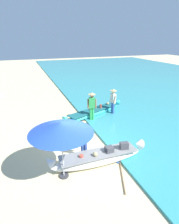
{
  "coord_description": "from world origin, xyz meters",
  "views": [
    {
      "loc": [
        -2.23,
        -6.81,
        4.86
      ],
      "look_at": [
        1.16,
        2.44,
        0.9
      ],
      "focal_mm": 30.0,
      "sensor_mm": 36.0,
      "label": 1
    }
  ],
  "objects_px": {
    "boat_white_foreground": "(99,158)",
    "person_vendor_hatted": "(92,105)",
    "paddle": "(121,171)",
    "person_vendor_assistant": "(113,100)",
    "patio_umbrella_large": "(61,128)",
    "person_tourist_customer": "(84,137)",
    "boat_cyan_midground": "(94,112)"
  },
  "relations": [
    {
      "from": "boat_white_foreground",
      "to": "person_vendor_hatted",
      "type": "bearing_deg",
      "value": 73.25
    },
    {
      "from": "person_vendor_hatted",
      "to": "paddle",
      "type": "distance_m",
      "value": 4.97
    },
    {
      "from": "person_vendor_assistant",
      "to": "person_vendor_hatted",
      "type": "bearing_deg",
      "value": -163.09
    },
    {
      "from": "person_vendor_hatted",
      "to": "patio_umbrella_large",
      "type": "bearing_deg",
      "value": -122.6
    },
    {
      "from": "person_tourist_customer",
      "to": "patio_umbrella_large",
      "type": "height_order",
      "value": "patio_umbrella_large"
    },
    {
      "from": "boat_white_foreground",
      "to": "person_vendor_hatted",
      "type": "xyz_separation_m",
      "value": [
        1.22,
        4.06,
        0.77
      ]
    },
    {
      "from": "person_tourist_customer",
      "to": "patio_umbrella_large",
      "type": "distance_m",
      "value": 1.75
    },
    {
      "from": "boat_white_foreground",
      "to": "patio_umbrella_large",
      "type": "distance_m",
      "value": 2.33
    },
    {
      "from": "patio_umbrella_large",
      "to": "boat_cyan_midground",
      "type": "bearing_deg",
      "value": 57.57
    },
    {
      "from": "patio_umbrella_large",
      "to": "paddle",
      "type": "height_order",
      "value": "patio_umbrella_large"
    },
    {
      "from": "person_tourist_customer",
      "to": "patio_umbrella_large",
      "type": "xyz_separation_m",
      "value": [
        -1.09,
        -0.88,
        1.04
      ]
    },
    {
      "from": "boat_white_foreground",
      "to": "person_tourist_customer",
      "type": "relative_size",
      "value": 2.38
    },
    {
      "from": "person_vendor_hatted",
      "to": "person_tourist_customer",
      "type": "relative_size",
      "value": 1.06
    },
    {
      "from": "person_tourist_customer",
      "to": "person_vendor_assistant",
      "type": "xyz_separation_m",
      "value": [
        3.34,
        3.94,
        0.04
      ]
    },
    {
      "from": "boat_white_foreground",
      "to": "person_tourist_customer",
      "type": "distance_m",
      "value": 1.03
    },
    {
      "from": "person_vendor_assistant",
      "to": "person_tourist_customer",
      "type": "bearing_deg",
      "value": -130.29
    },
    {
      "from": "boat_cyan_midground",
      "to": "person_vendor_assistant",
      "type": "bearing_deg",
      "value": -11.29
    },
    {
      "from": "boat_white_foreground",
      "to": "paddle",
      "type": "height_order",
      "value": "boat_white_foreground"
    },
    {
      "from": "boat_cyan_midground",
      "to": "person_tourist_customer",
      "type": "distance_m",
      "value": 4.75
    },
    {
      "from": "boat_cyan_midground",
      "to": "paddle",
      "type": "distance_m",
      "value": 5.68
    },
    {
      "from": "person_tourist_customer",
      "to": "boat_cyan_midground",
      "type": "bearing_deg",
      "value": 63.1
    },
    {
      "from": "person_vendor_hatted",
      "to": "person_vendor_assistant",
      "type": "relative_size",
      "value": 1.04
    },
    {
      "from": "paddle",
      "to": "person_vendor_assistant",
      "type": "bearing_deg",
      "value": 66.81
    },
    {
      "from": "person_vendor_hatted",
      "to": "paddle",
      "type": "relative_size",
      "value": 1.04
    },
    {
      "from": "boat_white_foreground",
      "to": "boat_cyan_midground",
      "type": "height_order",
      "value": "boat_white_foreground"
    },
    {
      "from": "boat_cyan_midground",
      "to": "person_tourist_customer",
      "type": "height_order",
      "value": "person_tourist_customer"
    },
    {
      "from": "boat_white_foreground",
      "to": "person_vendor_assistant",
      "type": "relative_size",
      "value": 2.32
    },
    {
      "from": "boat_cyan_midground",
      "to": "paddle",
      "type": "bearing_deg",
      "value": -100.84
    },
    {
      "from": "person_tourist_customer",
      "to": "person_vendor_assistant",
      "type": "distance_m",
      "value": 5.16
    },
    {
      "from": "boat_white_foreground",
      "to": "person_tourist_customer",
      "type": "xyz_separation_m",
      "value": [
        -0.44,
        0.63,
        0.69
      ]
    },
    {
      "from": "person_vendor_hatted",
      "to": "boat_cyan_midground",
      "type": "bearing_deg",
      "value": 58.55
    },
    {
      "from": "person_vendor_assistant",
      "to": "patio_umbrella_large",
      "type": "bearing_deg",
      "value": -132.62
    }
  ]
}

